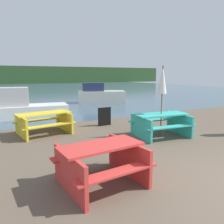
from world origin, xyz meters
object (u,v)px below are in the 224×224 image
Objects in this scene: picnic_table_teal at (161,122)px; signboard at (105,117)px; umbrella_white at (163,80)px; boat_second at (100,95)px; boat at (21,107)px; picnic_table_red at (101,160)px; picnic_table_yellow at (44,121)px.

picnic_table_teal is 2.64× the size of signboard.
umbrella_white is 9.48m from boat_second.
boat is at bearing 129.72° from signboard.
boat_second is at bearing 64.81° from picnic_table_red.
signboard is (2.23, 4.33, -0.09)m from picnic_table_red.
signboard is (2.45, 0.10, -0.08)m from picnic_table_yellow.
umbrella_white reaches higher than signboard.
signboard is at bearing 113.36° from umbrella_white.
picnic_table_yellow is at bearing 93.00° from picnic_table_red.
boat is (-3.83, 5.72, 0.06)m from picnic_table_teal.
picnic_table_teal is 0.48× the size of boat.
picnic_table_yellow is at bearing -109.38° from boat_second.
boat is 6.81m from boat_second.
boat is at bearing -130.74° from boat_second.
umbrella_white reaches higher than boat_second.
signboard is at bearing -95.04° from boat_second.
picnic_table_red is at bearing -147.87° from umbrella_white.
signboard is (-3.04, -6.86, -0.19)m from boat_second.
boat_second is at bearing 51.78° from picnic_table_yellow.
umbrella_white is at bearing -83.72° from boat_second.
picnic_table_red is 4.23m from picnic_table_yellow.
picnic_table_red is 0.71× the size of umbrella_white.
picnic_table_teal is 6.88m from boat.
picnic_table_yellow reaches higher than signboard.
picnic_table_yellow is 0.85× the size of umbrella_white.
picnic_table_red is at bearing -77.64° from boat.
picnic_table_yellow is 3.54m from boat.
umbrella_white is 7.01m from boat.
picnic_table_teal is at bearing -32.60° from picnic_table_yellow.
picnic_table_yellow is 2.45m from signboard.
picnic_table_red is 0.84× the size of picnic_table_teal.
boat_second reaches higher than picnic_table_teal.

